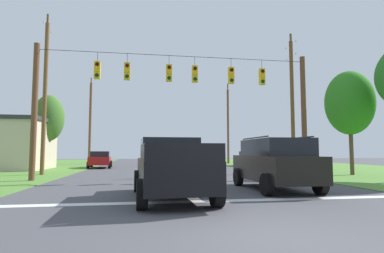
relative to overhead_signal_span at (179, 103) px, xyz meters
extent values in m
plane|color=#47474C|center=(0.14, -11.67, -4.21)|extent=(120.00, 120.00, 0.00)
cube|color=#528433|center=(14.85, 3.33, -4.20)|extent=(16.00, 80.00, 0.03)
cube|color=white|center=(0.14, -7.70, -4.21)|extent=(12.74, 0.45, 0.01)
cube|color=white|center=(0.14, -1.70, -4.21)|extent=(2.50, 0.15, 0.01)
cube|color=white|center=(0.14, 4.67, -4.21)|extent=(2.50, 0.15, 0.01)
cube|color=white|center=(0.14, 10.43, -4.21)|extent=(2.50, 0.15, 0.01)
cube|color=white|center=(0.14, 16.80, -4.21)|extent=(2.50, 0.15, 0.01)
cylinder|color=brown|center=(-7.55, 0.00, -0.62)|extent=(0.30, 0.30, 7.19)
cylinder|color=brown|center=(7.45, 0.00, -0.62)|extent=(0.30, 0.30, 7.19)
cylinder|color=black|center=(-0.05, 0.00, 2.67)|extent=(15.01, 0.02, 0.02)
cylinder|color=black|center=(-4.46, 0.00, 2.40)|extent=(0.02, 0.02, 0.53)
cube|color=yellow|center=(-4.46, 0.00, 1.66)|extent=(0.32, 0.24, 0.95)
cylinder|color=#310503|center=(-4.46, -0.14, 1.96)|extent=(0.20, 0.04, 0.20)
cylinder|color=orange|center=(-4.46, -0.14, 1.66)|extent=(0.20, 0.04, 0.20)
cylinder|color=black|center=(-4.46, -0.14, 1.36)|extent=(0.20, 0.04, 0.20)
cylinder|color=black|center=(-2.88, 0.00, 2.40)|extent=(0.02, 0.02, 0.53)
cube|color=yellow|center=(-2.88, 0.00, 1.66)|extent=(0.32, 0.24, 0.95)
cylinder|color=#310503|center=(-2.88, -0.14, 1.96)|extent=(0.20, 0.04, 0.20)
cylinder|color=orange|center=(-2.88, -0.14, 1.66)|extent=(0.20, 0.04, 0.20)
cylinder|color=black|center=(-2.88, -0.14, 1.36)|extent=(0.20, 0.04, 0.20)
cylinder|color=black|center=(-0.58, 0.00, 2.40)|extent=(0.02, 0.02, 0.53)
cube|color=yellow|center=(-0.58, 0.00, 1.66)|extent=(0.32, 0.24, 0.95)
cylinder|color=#310503|center=(-0.58, -0.14, 1.96)|extent=(0.20, 0.04, 0.20)
cylinder|color=orange|center=(-0.58, -0.14, 1.66)|extent=(0.20, 0.04, 0.20)
cylinder|color=black|center=(-0.58, -0.14, 1.36)|extent=(0.20, 0.04, 0.20)
cylinder|color=black|center=(0.88, 0.00, 2.40)|extent=(0.02, 0.02, 0.53)
cube|color=yellow|center=(0.88, 0.00, 1.66)|extent=(0.32, 0.24, 0.95)
cylinder|color=#310503|center=(0.88, -0.14, 1.96)|extent=(0.20, 0.04, 0.20)
cylinder|color=orange|center=(0.88, -0.14, 1.66)|extent=(0.20, 0.04, 0.20)
cylinder|color=black|center=(0.88, -0.14, 1.36)|extent=(0.20, 0.04, 0.20)
cylinder|color=black|center=(3.01, 0.00, 2.40)|extent=(0.02, 0.02, 0.53)
cube|color=yellow|center=(3.01, 0.00, 1.66)|extent=(0.32, 0.24, 0.95)
cylinder|color=#310503|center=(3.01, -0.14, 1.96)|extent=(0.20, 0.04, 0.20)
cylinder|color=orange|center=(3.01, -0.14, 1.66)|extent=(0.20, 0.04, 0.20)
cylinder|color=black|center=(3.01, -0.14, 1.36)|extent=(0.20, 0.04, 0.20)
cylinder|color=black|center=(4.88, 0.00, 2.40)|extent=(0.02, 0.02, 0.53)
cube|color=yellow|center=(4.88, 0.00, 1.66)|extent=(0.32, 0.24, 0.95)
cylinder|color=#310503|center=(4.88, -0.14, 1.96)|extent=(0.20, 0.04, 0.20)
cylinder|color=orange|center=(4.88, -0.14, 1.66)|extent=(0.20, 0.04, 0.20)
cylinder|color=black|center=(4.88, -0.14, 1.36)|extent=(0.20, 0.04, 0.20)
cube|color=black|center=(-1.06, -6.95, -3.39)|extent=(2.22, 5.48, 0.85)
cube|color=black|center=(-1.09, -6.30, -2.61)|extent=(1.93, 1.98, 0.70)
cube|color=black|center=(-1.94, -8.33, -2.74)|extent=(0.20, 2.38, 0.45)
cube|color=black|center=(-0.06, -8.26, -2.74)|extent=(0.20, 2.38, 0.45)
cube|color=black|center=(-0.95, -9.59, -2.74)|extent=(1.96, 0.18, 0.45)
cylinder|color=black|center=(-2.13, -5.15, -3.81)|extent=(0.31, 0.81, 0.80)
cylinder|color=black|center=(-0.14, -5.07, -3.81)|extent=(0.31, 0.81, 0.80)
cylinder|color=black|center=(-1.98, -8.82, -3.81)|extent=(0.31, 0.81, 0.80)
cylinder|color=black|center=(0.02, -8.74, -3.81)|extent=(0.31, 0.81, 0.80)
cube|color=black|center=(3.17, -5.31, -3.36)|extent=(1.98, 4.81, 0.95)
cube|color=black|center=(3.17, -5.46, -2.56)|extent=(1.82, 3.21, 0.65)
cylinder|color=black|center=(2.32, -5.45, -2.18)|extent=(0.07, 2.72, 0.05)
cylinder|color=black|center=(4.02, -5.46, -2.18)|extent=(0.07, 2.72, 0.05)
cylinder|color=black|center=(2.21, -3.67, -3.83)|extent=(0.26, 0.76, 0.76)
cylinder|color=black|center=(4.16, -3.68, -3.83)|extent=(0.26, 0.76, 0.76)
cylinder|color=black|center=(2.19, -6.94, -3.83)|extent=(0.26, 0.76, 0.76)
cylinder|color=black|center=(4.14, -6.95, -3.83)|extent=(0.26, 0.76, 0.76)
cube|color=silver|center=(9.07, 14.00, -3.54)|extent=(2.14, 4.43, 0.70)
cube|color=black|center=(9.07, 14.00, -2.94)|extent=(1.78, 2.22, 0.50)
cylinder|color=black|center=(8.06, 15.35, -3.89)|extent=(0.27, 0.66, 0.64)
cylinder|color=black|center=(9.86, 15.49, -3.89)|extent=(0.27, 0.66, 0.64)
cylinder|color=black|center=(8.29, 12.52, -3.89)|extent=(0.27, 0.66, 0.64)
cylinder|color=black|center=(10.08, 12.66, -3.89)|extent=(0.27, 0.66, 0.64)
cube|color=maroon|center=(-5.84, 12.63, -3.54)|extent=(2.05, 4.40, 0.70)
cube|color=black|center=(-5.84, 12.63, -2.94)|extent=(1.74, 2.19, 0.50)
cylinder|color=black|center=(-6.83, 14.00, -3.89)|extent=(0.26, 0.65, 0.64)
cylinder|color=black|center=(-5.03, 14.10, -3.89)|extent=(0.26, 0.65, 0.64)
cylinder|color=black|center=(-6.66, 11.16, -3.89)|extent=(0.26, 0.65, 0.64)
cylinder|color=black|center=(-4.86, 11.27, -3.89)|extent=(0.26, 0.65, 0.64)
cube|color=slate|center=(8.69, 6.82, -3.54)|extent=(1.87, 4.33, 0.70)
cube|color=black|center=(8.69, 6.82, -2.94)|extent=(1.66, 2.13, 0.50)
cylinder|color=black|center=(7.77, 8.23, -3.89)|extent=(0.23, 0.64, 0.64)
cylinder|color=black|center=(9.57, 8.26, -3.89)|extent=(0.23, 0.64, 0.64)
cylinder|color=black|center=(7.81, 5.39, -3.89)|extent=(0.23, 0.64, 0.64)
cylinder|color=black|center=(9.61, 5.42, -3.89)|extent=(0.23, 0.64, 0.64)
cylinder|color=brown|center=(8.89, 4.19, 0.66)|extent=(0.28, 0.28, 9.75)
cube|color=brown|center=(8.89, 4.19, 5.13)|extent=(0.12, 0.12, 1.97)
cylinder|color=#B2B7BC|center=(8.89, 4.98, 5.25)|extent=(0.08, 0.08, 0.12)
cylinder|color=#B2B7BC|center=(8.89, 3.40, 5.25)|extent=(0.08, 0.08, 0.12)
cube|color=brown|center=(8.89, 4.19, 4.23)|extent=(0.12, 0.12, 1.82)
cylinder|color=#B2B7BC|center=(8.89, 4.92, 4.35)|extent=(0.08, 0.08, 0.12)
cylinder|color=#B2B7BC|center=(8.89, 3.47, 4.35)|extent=(0.08, 0.08, 0.12)
cylinder|color=brown|center=(8.64, 20.81, 0.47)|extent=(0.27, 0.27, 9.37)
cube|color=brown|center=(8.64, 20.81, 4.76)|extent=(0.12, 0.12, 2.34)
cylinder|color=#B2B7BC|center=(8.64, 21.75, 4.88)|extent=(0.08, 0.08, 0.12)
cylinder|color=#B2B7BC|center=(8.64, 19.88, 4.88)|extent=(0.08, 0.08, 0.12)
cylinder|color=brown|center=(-8.29, 4.07, 0.77)|extent=(0.26, 0.26, 9.96)
cube|color=brown|center=(-8.29, 4.07, 5.35)|extent=(0.12, 0.12, 2.01)
cylinder|color=#B2B7BC|center=(-8.29, 4.87, 5.47)|extent=(0.08, 0.08, 0.12)
cylinder|color=#B2B7BC|center=(-8.29, 3.26, 5.47)|extent=(0.08, 0.08, 0.12)
cylinder|color=brown|center=(-8.32, 21.72, 0.72)|extent=(0.31, 0.31, 9.87)
cube|color=brown|center=(-8.32, 21.72, 5.26)|extent=(0.12, 0.12, 2.10)
cylinder|color=#B2B7BC|center=(-8.32, 22.56, 5.38)|extent=(0.08, 0.08, 0.12)
cylinder|color=#B2B7BC|center=(-8.32, 20.88, 5.38)|extent=(0.08, 0.08, 0.12)
cylinder|color=brown|center=(11.17, 0.96, -2.46)|extent=(0.25, 0.25, 3.51)
ellipsoid|color=#2D7D1F|center=(11.17, 0.96, 0.43)|extent=(3.02, 3.02, 4.13)
cylinder|color=brown|center=(-10.19, 11.67, -2.56)|extent=(0.32, 0.32, 3.31)
ellipsoid|color=#3C6A26|center=(-10.19, 11.67, 0.22)|extent=(2.63, 2.63, 4.06)
camera|label=1|loc=(-1.97, -17.00, -2.72)|focal=28.99mm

